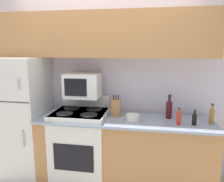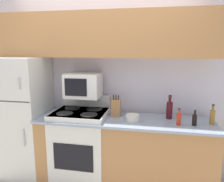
% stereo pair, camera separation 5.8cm
% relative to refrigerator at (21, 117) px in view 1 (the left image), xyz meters
% --- Properties ---
extents(wall_back, '(8.00, 0.05, 2.55)m').
position_rel_refrigerator_xyz_m(wall_back, '(1.09, 0.35, 0.46)').
color(wall_back, silver).
rests_on(wall_back, ground_plane).
extents(lower_cabinets, '(2.19, 0.62, 0.88)m').
position_rel_refrigerator_xyz_m(lower_cabinets, '(1.43, -0.02, -0.37)').
color(lower_cabinets, '#B27A47').
rests_on(lower_cabinets, ground_plane).
extents(refrigerator, '(0.66, 0.65, 1.63)m').
position_rel_refrigerator_xyz_m(refrigerator, '(0.00, 0.00, 0.00)').
color(refrigerator, silver).
rests_on(refrigerator, ground_plane).
extents(upper_cabinets, '(2.85, 0.33, 0.57)m').
position_rel_refrigerator_xyz_m(upper_cabinets, '(1.09, 0.16, 1.10)').
color(upper_cabinets, '#B27A47').
rests_on(upper_cabinets, refrigerator).
extents(stove, '(0.69, 0.60, 1.11)m').
position_rel_refrigerator_xyz_m(stove, '(0.85, -0.03, -0.33)').
color(stove, silver).
rests_on(stove, ground_plane).
extents(microwave, '(0.45, 0.34, 0.31)m').
position_rel_refrigerator_xyz_m(microwave, '(0.87, 0.08, 0.45)').
color(microwave, silver).
rests_on(microwave, stove).
extents(knife_block, '(0.11, 0.09, 0.28)m').
position_rel_refrigerator_xyz_m(knife_block, '(1.31, 0.05, 0.18)').
color(knife_block, '#B27A47').
rests_on(knife_block, lower_cabinets).
extents(bowl, '(0.17, 0.17, 0.08)m').
position_rel_refrigerator_xyz_m(bowl, '(1.54, -0.10, 0.11)').
color(bowl, silver).
rests_on(bowl, lower_cabinets).
extents(bottle_hot_sauce, '(0.05, 0.05, 0.20)m').
position_rel_refrigerator_xyz_m(bottle_hot_sauce, '(2.07, -0.14, 0.15)').
color(bottle_hot_sauce, red).
rests_on(bottle_hot_sauce, lower_cabinets).
extents(bottle_wine_red, '(0.08, 0.08, 0.30)m').
position_rel_refrigerator_xyz_m(bottle_wine_red, '(1.98, 0.08, 0.19)').
color(bottle_wine_red, '#470F19').
rests_on(bottle_wine_red, lower_cabinets).
extents(bottle_soy_sauce, '(0.05, 0.05, 0.18)m').
position_rel_refrigerator_xyz_m(bottle_soy_sauce, '(2.24, -0.13, 0.14)').
color(bottle_soy_sauce, black).
rests_on(bottle_soy_sauce, lower_cabinets).
extents(bottle_vinegar, '(0.06, 0.06, 0.24)m').
position_rel_refrigerator_xyz_m(bottle_vinegar, '(2.45, -0.05, 0.16)').
color(bottle_vinegar, olive).
rests_on(bottle_vinegar, lower_cabinets).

